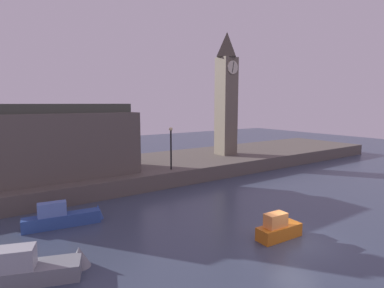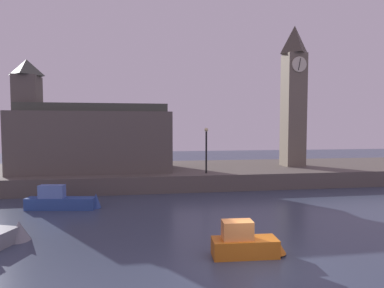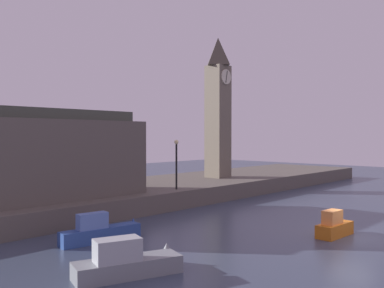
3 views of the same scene
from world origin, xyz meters
name	(u,v)px [view 2 (image 2 of 3)]	position (x,y,z in m)	size (l,w,h in m)	color
ground_plane	(258,265)	(0.00, 0.00, 0.00)	(120.00, 120.00, 0.00)	#384256
far_embankment	(190,174)	(0.00, 20.00, 0.75)	(70.00, 12.00, 1.50)	#5B544C
clock_tower	(294,94)	(11.27, 19.29, 9.35)	(2.31, 2.36, 15.18)	#6B6051
parliament_hall	(91,137)	(-10.01, 18.78, 4.77)	(14.61, 6.10, 10.61)	#5B544C
streetlamp	(206,145)	(0.81, 15.35, 4.09)	(0.36, 0.36, 4.20)	black
boat_patrol_orange	(248,243)	(-0.12, 0.91, 0.57)	(3.42, 1.19, 1.62)	orange
boat_tour_blue	(65,201)	(-10.34, 10.20, 0.58)	(5.27, 1.59, 1.87)	#2D4C93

